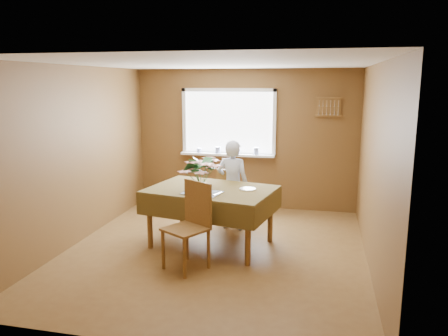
% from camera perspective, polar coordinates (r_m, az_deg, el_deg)
% --- Properties ---
extents(floor, '(4.50, 4.50, 0.00)m').
position_cam_1_polar(floor, '(6.08, -1.17, -10.75)').
color(floor, brown).
rests_on(floor, ground).
extents(ceiling, '(4.50, 4.50, 0.00)m').
position_cam_1_polar(ceiling, '(5.64, -1.28, 13.51)').
color(ceiling, white).
rests_on(ceiling, wall_back).
extents(wall_back, '(4.00, 0.00, 4.00)m').
position_cam_1_polar(wall_back, '(7.91, 2.75, 3.76)').
color(wall_back, brown).
rests_on(wall_back, floor).
extents(wall_front, '(4.00, 0.00, 4.00)m').
position_cam_1_polar(wall_front, '(3.65, -9.87, -5.25)').
color(wall_front, brown).
rests_on(wall_front, floor).
extents(wall_left, '(0.00, 4.50, 4.50)m').
position_cam_1_polar(wall_left, '(6.51, -18.58, 1.57)').
color(wall_left, brown).
rests_on(wall_left, floor).
extents(wall_right, '(0.00, 4.50, 4.50)m').
position_cam_1_polar(wall_right, '(5.60, 19.05, 0.06)').
color(wall_right, brown).
rests_on(wall_right, floor).
extents(window_assembly, '(1.72, 0.20, 1.22)m').
position_cam_1_polar(window_assembly, '(7.90, 0.58, 4.58)').
color(window_assembly, white).
rests_on(window_assembly, wall_back).
extents(spoon_rack, '(0.44, 0.05, 0.33)m').
position_cam_1_polar(spoon_rack, '(7.70, 13.53, 7.75)').
color(spoon_rack, brown).
rests_on(spoon_rack, wall_back).
extents(dining_table, '(1.88, 1.46, 0.83)m').
position_cam_1_polar(dining_table, '(6.07, -1.71, -3.62)').
color(dining_table, brown).
rests_on(dining_table, floor).
extents(chair_far, '(0.49, 0.49, 0.93)m').
position_cam_1_polar(chair_far, '(6.97, 0.88, -3.48)').
color(chair_far, brown).
rests_on(chair_far, floor).
extents(chair_near, '(0.63, 0.63, 1.07)m').
position_cam_1_polar(chair_near, '(5.42, -4.34, -7.07)').
color(chair_near, brown).
rests_on(chair_near, floor).
extents(seated_woman, '(0.56, 0.41, 1.41)m').
position_cam_1_polar(seated_woman, '(6.77, 1.14, -2.22)').
color(seated_woman, white).
rests_on(seated_woman, floor).
extents(flower_bouquet, '(0.51, 0.51, 0.44)m').
position_cam_1_polar(flower_bouquet, '(5.83, -3.02, -0.38)').
color(flower_bouquet, white).
rests_on(flower_bouquet, dining_table).
extents(side_plate, '(0.31, 0.31, 0.01)m').
position_cam_1_polar(side_plate, '(6.00, 3.11, -2.74)').
color(side_plate, white).
rests_on(side_plate, dining_table).
extents(table_knife, '(0.09, 0.19, 0.00)m').
position_cam_1_polar(table_knife, '(5.74, -0.77, -3.34)').
color(table_knife, silver).
rests_on(table_knife, dining_table).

